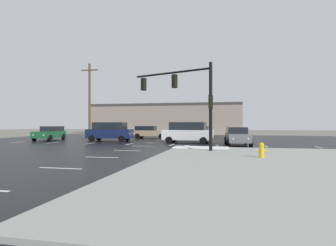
% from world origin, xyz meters
% --- Properties ---
extents(ground_plane, '(120.00, 120.00, 0.00)m').
position_xyz_m(ground_plane, '(0.00, 0.00, 0.00)').
color(ground_plane, slate).
extents(road_asphalt, '(44.00, 44.00, 0.02)m').
position_xyz_m(road_asphalt, '(0.00, 0.00, 0.01)').
color(road_asphalt, black).
rests_on(road_asphalt, ground_plane).
extents(snow_strip_curbside, '(4.00, 1.60, 0.06)m').
position_xyz_m(snow_strip_curbside, '(5.00, -4.00, 0.17)').
color(snow_strip_curbside, white).
rests_on(snow_strip_curbside, sidewalk_corner).
extents(lane_markings, '(36.15, 36.15, 0.01)m').
position_xyz_m(lane_markings, '(1.20, -1.38, 0.02)').
color(lane_markings, silver).
rests_on(lane_markings, road_asphalt).
extents(traffic_signal_mast, '(6.00, 2.55, 5.83)m').
position_xyz_m(traffic_signal_mast, '(4.15, -5.36, 4.10)').
color(traffic_signal_mast, black).
rests_on(traffic_signal_mast, sidewalk_corner).
extents(fire_hydrant, '(0.48, 0.26, 0.79)m').
position_xyz_m(fire_hydrant, '(8.69, -9.22, 0.54)').
color(fire_hydrant, gold).
rests_on(fire_hydrant, sidewalk_corner).
extents(strip_building_background, '(27.84, 8.00, 5.53)m').
position_xyz_m(strip_building_background, '(-4.79, 27.90, 2.77)').
color(strip_building_background, gray).
rests_on(strip_building_background, ground_plane).
extents(suv_white, '(4.91, 2.35, 2.03)m').
position_xyz_m(suv_white, '(3.09, 2.35, 1.09)').
color(suv_white, white).
rests_on(suv_white, road_asphalt).
extents(sedan_grey, '(2.33, 4.65, 1.58)m').
position_xyz_m(sedan_grey, '(7.69, 0.69, 0.85)').
color(sedan_grey, slate).
rests_on(sedan_grey, road_asphalt).
extents(sedan_green, '(2.44, 4.68, 1.58)m').
position_xyz_m(sedan_green, '(-12.82, 3.65, 0.85)').
color(sedan_green, '#195933').
rests_on(sedan_green, road_asphalt).
extents(sedan_black, '(4.61, 2.21, 1.58)m').
position_xyz_m(sedan_black, '(2.65, 10.97, 0.85)').
color(sedan_black, black).
rests_on(sedan_black, road_asphalt).
extents(sedan_tan, '(4.57, 2.10, 1.58)m').
position_xyz_m(sedan_tan, '(-2.86, 9.72, 0.85)').
color(sedan_tan, tan).
rests_on(sedan_tan, road_asphalt).
extents(suv_navy, '(4.94, 2.44, 2.03)m').
position_xyz_m(suv_navy, '(-5.58, 3.66, 1.09)').
color(suv_navy, '#141E47').
rests_on(suv_navy, road_asphalt).
extents(utility_pole_far, '(2.20, 0.28, 9.40)m').
position_xyz_m(utility_pole_far, '(-10.10, 7.68, 4.91)').
color(utility_pole_far, brown).
rests_on(utility_pole_far, ground_plane).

